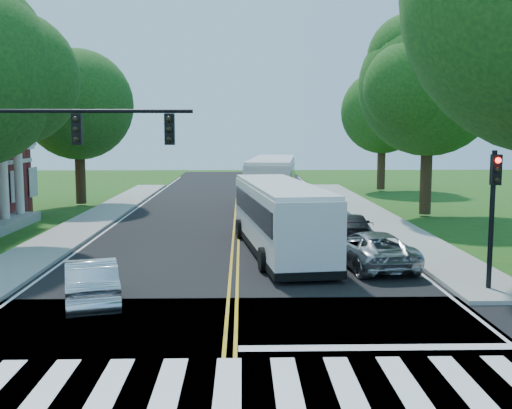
{
  "coord_description": "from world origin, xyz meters",
  "views": [
    {
      "loc": [
        0.29,
        -12.05,
        5.1
      ],
      "look_at": [
        0.83,
        10.36,
        2.4
      ],
      "focal_mm": 42.0,
      "sensor_mm": 36.0,
      "label": 1
    }
  ],
  "objects_px": {
    "bus_lead": "(280,216)",
    "dark_sedan": "(351,228)",
    "signal_nw": "(41,156)",
    "hatchback": "(91,281)",
    "bus_follow": "(273,181)",
    "suv": "(371,249)",
    "signal_ne": "(493,201)"
  },
  "relations": [
    {
      "from": "bus_lead",
      "to": "dark_sedan",
      "type": "distance_m",
      "value": 4.28
    },
    {
      "from": "signal_nw",
      "to": "hatchback",
      "type": "bearing_deg",
      "value": -29.85
    },
    {
      "from": "bus_follow",
      "to": "suv",
      "type": "bearing_deg",
      "value": 104.52
    },
    {
      "from": "signal_ne",
      "to": "bus_lead",
      "type": "xyz_separation_m",
      "value": [
        -6.31,
        6.63,
        -1.39
      ]
    },
    {
      "from": "signal_nw",
      "to": "dark_sedan",
      "type": "distance_m",
      "value": 14.84
    },
    {
      "from": "signal_ne",
      "to": "bus_lead",
      "type": "height_order",
      "value": "signal_ne"
    },
    {
      "from": "bus_lead",
      "to": "dark_sedan",
      "type": "bearing_deg",
      "value": -153.26
    },
    {
      "from": "signal_nw",
      "to": "suv",
      "type": "xyz_separation_m",
      "value": [
        11.05,
        3.76,
        -3.68
      ]
    },
    {
      "from": "signal_ne",
      "to": "bus_follow",
      "type": "relative_size",
      "value": 0.33
    },
    {
      "from": "bus_lead",
      "to": "hatchback",
      "type": "distance_m",
      "value": 9.78
    },
    {
      "from": "signal_ne",
      "to": "suv",
      "type": "xyz_separation_m",
      "value": [
        -3.0,
        3.74,
        -2.26
      ]
    },
    {
      "from": "bus_lead",
      "to": "hatchback",
      "type": "relative_size",
      "value": 2.79
    },
    {
      "from": "signal_nw",
      "to": "bus_follow",
      "type": "relative_size",
      "value": 0.54
    },
    {
      "from": "bus_follow",
      "to": "dark_sedan",
      "type": "relative_size",
      "value": 2.87
    },
    {
      "from": "bus_lead",
      "to": "dark_sedan",
      "type": "height_order",
      "value": "bus_lead"
    },
    {
      "from": "bus_follow",
      "to": "hatchback",
      "type": "distance_m",
      "value": 24.39
    },
    {
      "from": "signal_ne",
      "to": "hatchback",
      "type": "xyz_separation_m",
      "value": [
        -12.41,
        -0.96,
        -2.26
      ]
    },
    {
      "from": "bus_follow",
      "to": "dark_sedan",
      "type": "height_order",
      "value": "bus_follow"
    },
    {
      "from": "signal_ne",
      "to": "hatchback",
      "type": "relative_size",
      "value": 1.05
    },
    {
      "from": "hatchback",
      "to": "signal_nw",
      "type": "bearing_deg",
      "value": -45.98
    },
    {
      "from": "hatchback",
      "to": "suv",
      "type": "relative_size",
      "value": 0.84
    },
    {
      "from": "hatchback",
      "to": "suv",
      "type": "height_order",
      "value": "suv"
    },
    {
      "from": "hatchback",
      "to": "suv",
      "type": "xyz_separation_m",
      "value": [
        9.41,
        4.7,
        0.0
      ]
    },
    {
      "from": "signal_nw",
      "to": "bus_follow",
      "type": "distance_m",
      "value": 24.12
    },
    {
      "from": "signal_ne",
      "to": "suv",
      "type": "height_order",
      "value": "signal_ne"
    },
    {
      "from": "suv",
      "to": "dark_sedan",
      "type": "height_order",
      "value": "suv"
    },
    {
      "from": "signal_ne",
      "to": "bus_follow",
      "type": "height_order",
      "value": "signal_ne"
    },
    {
      "from": "signal_nw",
      "to": "bus_follow",
      "type": "height_order",
      "value": "signal_nw"
    },
    {
      "from": "bus_follow",
      "to": "bus_lead",
      "type": "bearing_deg",
      "value": 94.2
    },
    {
      "from": "dark_sedan",
      "to": "suv",
      "type": "bearing_deg",
      "value": 94.21
    },
    {
      "from": "bus_lead",
      "to": "hatchback",
      "type": "height_order",
      "value": "bus_lead"
    },
    {
      "from": "hatchback",
      "to": "dark_sedan",
      "type": "bearing_deg",
      "value": -150.16
    }
  ]
}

